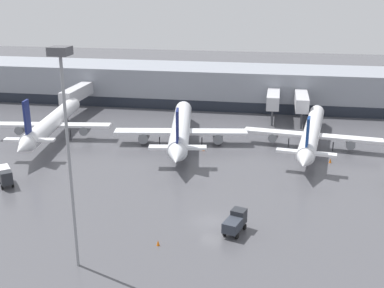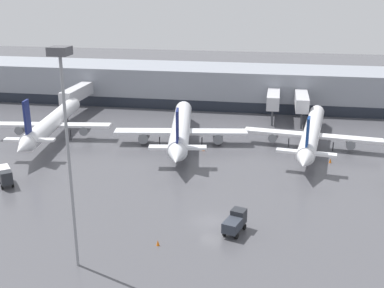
{
  "view_description": "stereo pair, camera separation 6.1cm",
  "coord_description": "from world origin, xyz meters",
  "px_view_note": "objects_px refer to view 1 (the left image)",
  "views": [
    {
      "loc": [
        7.03,
        -52.88,
        27.88
      ],
      "look_at": [
        -6.14,
        20.78,
        3.0
      ],
      "focal_mm": 45.0,
      "sensor_mm": 36.0,
      "label": 1
    },
    {
      "loc": [
        7.09,
        -52.87,
        27.88
      ],
      "look_at": [
        -6.14,
        20.78,
        3.0
      ],
      "focal_mm": 45.0,
      "sensor_mm": 36.0,
      "label": 2
    }
  ],
  "objects_px": {
    "parked_jet_4": "(312,132)",
    "apron_light_mast_1": "(64,104)",
    "service_truck_0": "(235,222)",
    "parked_jet_1": "(52,122)",
    "traffic_cone_0": "(204,148)",
    "traffic_cone_2": "(330,160)",
    "parked_jet_2": "(181,129)",
    "traffic_cone_1": "(158,243)",
    "service_truck_2": "(5,175)"
  },
  "relations": [
    {
      "from": "service_truck_0",
      "to": "traffic_cone_0",
      "type": "distance_m",
      "value": 29.78
    },
    {
      "from": "parked_jet_1",
      "to": "traffic_cone_1",
      "type": "relative_size",
      "value": 51.96
    },
    {
      "from": "service_truck_2",
      "to": "traffic_cone_1",
      "type": "bearing_deg",
      "value": 24.02
    },
    {
      "from": "service_truck_0",
      "to": "traffic_cone_0",
      "type": "xyz_separation_m",
      "value": [
        -8.21,
        28.61,
        -1.0
      ]
    },
    {
      "from": "traffic_cone_1",
      "to": "parked_jet_1",
      "type": "bearing_deg",
      "value": 129.9
    },
    {
      "from": "traffic_cone_0",
      "to": "traffic_cone_2",
      "type": "height_order",
      "value": "traffic_cone_2"
    },
    {
      "from": "service_truck_0",
      "to": "apron_light_mast_1",
      "type": "distance_m",
      "value": 24.34
    },
    {
      "from": "service_truck_0",
      "to": "parked_jet_4",
      "type": "bearing_deg",
      "value": -0.92
    },
    {
      "from": "service_truck_2",
      "to": "traffic_cone_1",
      "type": "height_order",
      "value": "service_truck_2"
    },
    {
      "from": "parked_jet_1",
      "to": "parked_jet_4",
      "type": "bearing_deg",
      "value": -94.14
    },
    {
      "from": "parked_jet_2",
      "to": "service_truck_2",
      "type": "relative_size",
      "value": 8.28
    },
    {
      "from": "parked_jet_1",
      "to": "service_truck_0",
      "type": "distance_m",
      "value": 47.98
    },
    {
      "from": "parked_jet_4",
      "to": "traffic_cone_2",
      "type": "distance_m",
      "value": 8.11
    },
    {
      "from": "parked_jet_4",
      "to": "apron_light_mast_1",
      "type": "bearing_deg",
      "value": 156.17
    },
    {
      "from": "service_truck_2",
      "to": "apron_light_mast_1",
      "type": "relative_size",
      "value": 0.19
    },
    {
      "from": "service_truck_2",
      "to": "apron_light_mast_1",
      "type": "distance_m",
      "value": 30.56
    },
    {
      "from": "parked_jet_4",
      "to": "service_truck_2",
      "type": "distance_m",
      "value": 51.38
    },
    {
      "from": "traffic_cone_0",
      "to": "traffic_cone_2",
      "type": "bearing_deg",
      "value": -6.59
    },
    {
      "from": "parked_jet_1",
      "to": "service_truck_2",
      "type": "xyz_separation_m",
      "value": [
        2.92,
        -21.88,
        -1.72
      ]
    },
    {
      "from": "service_truck_2",
      "to": "apron_light_mast_1",
      "type": "xyz_separation_m",
      "value": [
        18.85,
        -18.18,
        15.75
      ]
    },
    {
      "from": "parked_jet_2",
      "to": "parked_jet_4",
      "type": "height_order",
      "value": "parked_jet_2"
    },
    {
      "from": "parked_jet_4",
      "to": "traffic_cone_0",
      "type": "height_order",
      "value": "parked_jet_4"
    },
    {
      "from": "parked_jet_4",
      "to": "traffic_cone_2",
      "type": "xyz_separation_m",
      "value": [
        2.77,
        -7.2,
        -2.5
      ]
    },
    {
      "from": "parked_jet_2",
      "to": "traffic_cone_1",
      "type": "xyz_separation_m",
      "value": [
        4.65,
        -36.08,
        -2.55
      ]
    },
    {
      "from": "service_truck_2",
      "to": "apron_light_mast_1",
      "type": "height_order",
      "value": "apron_light_mast_1"
    },
    {
      "from": "parked_jet_2",
      "to": "parked_jet_4",
      "type": "relative_size",
      "value": 1.0
    },
    {
      "from": "traffic_cone_0",
      "to": "parked_jet_2",
      "type": "bearing_deg",
      "value": 148.21
    },
    {
      "from": "parked_jet_4",
      "to": "service_truck_0",
      "type": "bearing_deg",
      "value": 169.7
    },
    {
      "from": "parked_jet_4",
      "to": "service_truck_2",
      "type": "height_order",
      "value": "parked_jet_4"
    },
    {
      "from": "parked_jet_2",
      "to": "traffic_cone_1",
      "type": "bearing_deg",
      "value": 178.38
    },
    {
      "from": "service_truck_2",
      "to": "traffic_cone_1",
      "type": "distance_m",
      "value": 29.12
    },
    {
      "from": "traffic_cone_1",
      "to": "traffic_cone_2",
      "type": "xyz_separation_m",
      "value": [
        21.5,
        30.7,
        0.05
      ]
    },
    {
      "from": "service_truck_0",
      "to": "apron_light_mast_1",
      "type": "xyz_separation_m",
      "value": [
        -15.5,
        -9.91,
        15.93
      ]
    },
    {
      "from": "parked_jet_1",
      "to": "parked_jet_4",
      "type": "distance_m",
      "value": 47.87
    },
    {
      "from": "parked_jet_4",
      "to": "apron_light_mast_1",
      "type": "xyz_separation_m",
      "value": [
        -25.99,
        -43.24,
        14.43
      ]
    },
    {
      "from": "parked_jet_4",
      "to": "traffic_cone_2",
      "type": "height_order",
      "value": "parked_jet_4"
    },
    {
      "from": "traffic_cone_0",
      "to": "traffic_cone_1",
      "type": "distance_m",
      "value": 33.18
    },
    {
      "from": "apron_light_mast_1",
      "to": "service_truck_0",
      "type": "bearing_deg",
      "value": 32.61
    },
    {
      "from": "parked_jet_2",
      "to": "traffic_cone_0",
      "type": "xyz_separation_m",
      "value": [
        4.68,
        -2.9,
        -2.5
      ]
    },
    {
      "from": "service_truck_2",
      "to": "traffic_cone_2",
      "type": "bearing_deg",
      "value": 70.77
    },
    {
      "from": "parked_jet_1",
      "to": "service_truck_2",
      "type": "height_order",
      "value": "parked_jet_1"
    },
    {
      "from": "parked_jet_1",
      "to": "parked_jet_2",
      "type": "xyz_separation_m",
      "value": [
        24.38,
        1.36,
        -0.4
      ]
    },
    {
      "from": "parked_jet_1",
      "to": "parked_jet_2",
      "type": "relative_size",
      "value": 0.97
    },
    {
      "from": "service_truck_2",
      "to": "traffic_cone_0",
      "type": "xyz_separation_m",
      "value": [
        26.14,
        20.34,
        -1.19
      ]
    },
    {
      "from": "service_truck_0",
      "to": "service_truck_2",
      "type": "height_order",
      "value": "service_truck_2"
    },
    {
      "from": "apron_light_mast_1",
      "to": "parked_jet_2",
      "type": "bearing_deg",
      "value": 86.4
    },
    {
      "from": "parked_jet_4",
      "to": "apron_light_mast_1",
      "type": "height_order",
      "value": "apron_light_mast_1"
    },
    {
      "from": "parked_jet_2",
      "to": "service_truck_0",
      "type": "height_order",
      "value": "parked_jet_2"
    },
    {
      "from": "traffic_cone_2",
      "to": "apron_light_mast_1",
      "type": "xyz_separation_m",
      "value": [
        -28.76,
        -36.04,
        16.93
      ]
    },
    {
      "from": "service_truck_2",
      "to": "traffic_cone_0",
      "type": "bearing_deg",
      "value": 88.1
    }
  ]
}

